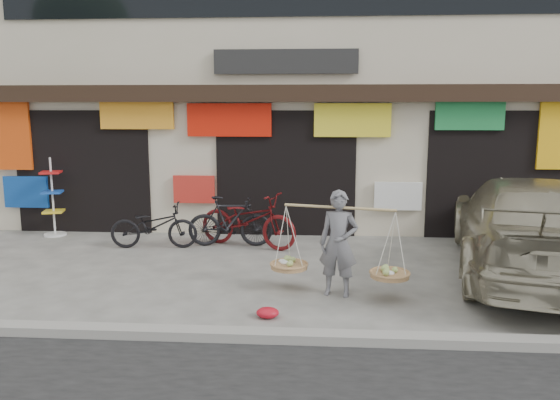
# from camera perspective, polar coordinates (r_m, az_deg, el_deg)

# --- Properties ---
(ground) EXTENTS (70.00, 70.00, 0.00)m
(ground) POSITION_cam_1_polar(r_m,az_deg,el_deg) (8.67, -0.80, -9.00)
(ground) COLOR gray
(ground) RESTS_ON ground
(kerb) EXTENTS (70.00, 0.25, 0.12)m
(kerb) POSITION_cam_1_polar(r_m,az_deg,el_deg) (6.79, -2.24, -13.96)
(kerb) COLOR gray
(kerb) RESTS_ON ground
(shophouse_block) EXTENTS (14.00, 6.32, 7.00)m
(shophouse_block) POSITION_cam_1_polar(r_m,az_deg,el_deg) (14.62, 1.30, 12.37)
(shophouse_block) COLOR beige
(shophouse_block) RESTS_ON ground
(street_vendor) EXTENTS (2.04, 0.90, 1.58)m
(street_vendor) POSITION_cam_1_polar(r_m,az_deg,el_deg) (8.13, 6.13, -4.98)
(street_vendor) COLOR slate
(street_vendor) RESTS_ON ground
(bike_0) EXTENTS (1.76, 0.74, 0.90)m
(bike_0) POSITION_cam_1_polar(r_m,az_deg,el_deg) (11.10, -13.04, -2.63)
(bike_0) COLOR black
(bike_0) RESTS_ON ground
(bike_1) EXTENTS (1.73, 0.58, 1.02)m
(bike_1) POSITION_cam_1_polar(r_m,az_deg,el_deg) (10.99, -5.22, -2.22)
(bike_1) COLOR black
(bike_1) RESTS_ON ground
(bike_2) EXTENTS (2.23, 1.43, 1.11)m
(bike_2) POSITION_cam_1_polar(r_m,az_deg,el_deg) (10.90, -3.37, -2.07)
(bike_2) COLOR #5D1011
(bike_2) RESTS_ON ground
(suv) EXTENTS (3.46, 6.03, 1.65)m
(suv) POSITION_cam_1_polar(r_m,az_deg,el_deg) (10.01, 24.64, -2.45)
(suv) COLOR #A8A187
(suv) RESTS_ON ground
(display_rack) EXTENTS (0.49, 0.49, 1.71)m
(display_rack) POSITION_cam_1_polar(r_m,az_deg,el_deg) (12.80, -22.62, -0.43)
(display_rack) COLOR silver
(display_rack) RESTS_ON ground
(red_bag) EXTENTS (0.31, 0.25, 0.14)m
(red_bag) POSITION_cam_1_polar(r_m,az_deg,el_deg) (7.44, -1.30, -11.69)
(red_bag) COLOR red
(red_bag) RESTS_ON ground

